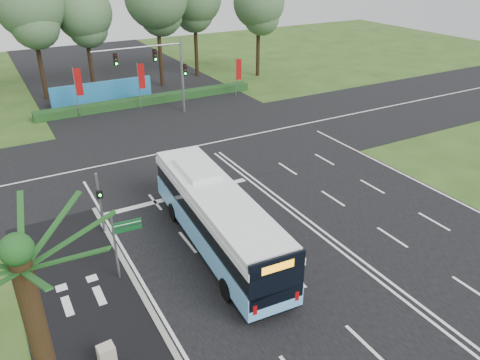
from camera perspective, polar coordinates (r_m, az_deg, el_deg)
name	(u,v)px	position (r m, az deg, el deg)	size (l,w,h in m)	color
ground	(289,212)	(28.09, 6.05, -3.92)	(120.00, 120.00, 0.00)	#274818
road_main	(289,212)	(28.08, 6.05, -3.88)	(20.00, 120.00, 0.04)	black
road_cross	(203,145)	(37.43, -4.48, 4.29)	(120.00, 14.00, 0.05)	black
bike_path	(89,315)	(21.86, -17.91, -15.41)	(5.00, 18.00, 0.06)	black
kerb_strip	(143,296)	(22.17, -11.76, -13.71)	(0.25, 18.00, 0.12)	gray
city_bus	(217,217)	(23.96, -2.84, -4.58)	(3.40, 12.61, 3.58)	#65B1EB
pedestrian_signal	(100,202)	(26.08, -16.67, -2.54)	(0.31, 0.43, 3.64)	gray
street_sign	(121,237)	(22.27, -14.28, -6.78)	(1.37, 0.19, 3.52)	gray
utility_cabinet	(107,357)	(19.27, -15.90, -20.02)	(0.61, 0.51, 1.02)	#B1A48E
banner_flag_left	(78,85)	(45.26, -19.16, 10.87)	(0.64, 0.30, 4.62)	gray
banner_flag_mid	(141,79)	(46.30, -12.00, 11.95)	(0.66, 0.12, 4.45)	gray
banner_flag_right	(238,71)	(49.42, -0.23, 13.09)	(0.57, 0.23, 4.00)	gray
palm_tree	(22,273)	(13.91, -24.99, -10.23)	(3.20, 3.20, 7.65)	#382614
traffic_light_gantry	(163,65)	(43.65, -9.36, 13.67)	(8.41, 0.28, 7.00)	gray
hedge	(150,100)	(48.32, -10.93, 9.56)	(22.00, 1.20, 0.80)	#133616
blue_hoarding	(103,93)	(49.44, -16.41, 10.20)	(10.00, 0.30, 2.20)	#1F6FA8
eucalyptus_row	(102,7)	(52.46, -16.48, 19.59)	(42.49, 9.60, 12.70)	black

